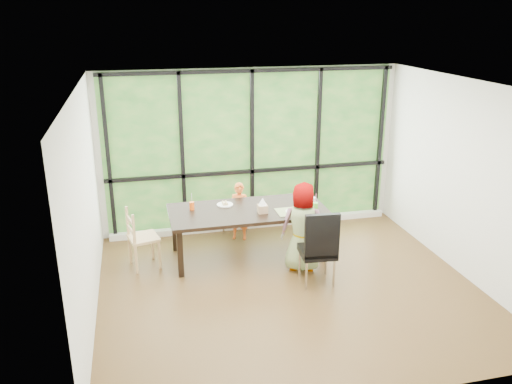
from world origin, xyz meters
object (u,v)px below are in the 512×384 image
child_toddler (239,211)px  child_older (305,227)px  chair_window_leather (234,200)px  plate_near (294,211)px  chair_interior_leather (317,246)px  plate_far (225,205)px  chair_end_beech (144,238)px  orange_cup (192,206)px  tissue_box (263,209)px  dining_table (248,233)px  green_cup (315,207)px  white_mug (313,200)px

child_toddler → child_older: 1.43m
chair_window_leather → plate_near: 1.47m
plate_near → child_older: bearing=-82.3°
chair_interior_leather → plate_far: (-1.03, 1.29, 0.22)m
child_toddler → plate_near: bearing=-32.6°
chair_end_beech → orange_cup: 0.84m
plate_near → tissue_box: (-0.46, 0.09, 0.05)m
dining_table → green_cup: (0.96, -0.28, 0.44)m
chair_end_beech → green_cup: (2.50, -0.28, 0.36)m
dining_table → chair_interior_leather: (0.73, -1.03, 0.17)m
chair_window_leather → chair_interior_leather: 2.20m
dining_table → chair_interior_leather: chair_interior_leather is taller
chair_window_leather → child_older: (0.69, -1.64, 0.11)m
plate_near → dining_table: bearing=157.9°
chair_window_leather → white_mug: bearing=-34.0°
green_cup → chair_end_beech: bearing=173.5°
green_cup → dining_table: bearing=163.6°
dining_table → chair_interior_leather: 1.28m
child_older → orange_cup: child_older is taller
plate_near → tissue_box: size_ratio=1.93×
dining_table → tissue_box: bearing=-43.5°
dining_table → tissue_box: (0.18, -0.17, 0.43)m
chair_window_leather → child_toddler: chair_window_leather is taller
dining_table → chair_window_leather: size_ratio=2.16×
dining_table → white_mug: (1.04, 0.05, 0.42)m
child_toddler → green_cup: 1.37m
green_cup → chair_interior_leather: bearing=-106.8°
plate_near → orange_cup: orange_cup is taller
child_toddler → green_cup: size_ratio=7.48×
child_toddler → chair_end_beech: bearing=-135.4°
dining_table → chair_interior_leather: size_ratio=2.16×
plate_far → chair_interior_leather: bearing=-51.5°
child_toddler → orange_cup: 0.99m
chair_end_beech → child_older: (2.23, -0.60, 0.20)m
chair_interior_leather → green_cup: chair_interior_leather is taller
child_toddler → child_older: size_ratio=0.73×
chair_window_leather → tissue_box: chair_window_leather is taller
child_older → tissue_box: 0.68m
chair_window_leather → white_mug: 1.46m
chair_interior_leather → plate_near: chair_interior_leather is taller
child_toddler → dining_table: bearing=-67.9°
chair_interior_leather → green_cup: 0.83m
dining_table → green_cup: bearing=-16.4°
chair_window_leather → orange_cup: size_ratio=9.16×
chair_end_beech → plate_near: chair_end_beech is taller
dining_table → green_cup: 1.09m
dining_table → green_cup: green_cup is taller
plate_near → chair_window_leather: bearing=116.6°
child_older → tissue_box: bearing=-19.5°
chair_interior_leather → plate_far: chair_interior_leather is taller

